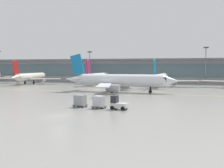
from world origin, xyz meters
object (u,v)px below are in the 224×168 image
object	(u,v)px
taxiing_regional_jet	(120,80)
cargo_dolly_trailing	(80,100)
gate_airplane_1	(31,77)
gate_airplane_2	(98,77)
cargo_dolly_lead	(99,101)
apron_light_mast_1	(90,65)
gate_airplane_3	(160,78)
apron_light_mast_2	(206,64)
baggage_tug	(118,104)

from	to	relation	value
taxiing_regional_jet	cargo_dolly_trailing	distance (m)	25.75
gate_airplane_1	gate_airplane_2	bearing A→B (deg)	-85.12
cargo_dolly_lead	apron_light_mast_1	world-z (taller)	apron_light_mast_1
gate_airplane_2	gate_airplane_3	world-z (taller)	same
gate_airplane_1	taxiing_regional_jet	size ratio (longest dim) A/B	0.88
gate_airplane_1	gate_airplane_3	bearing A→B (deg)	-94.43
gate_airplane_2	cargo_dolly_trailing	distance (m)	54.71
cargo_dolly_lead	apron_light_mast_1	xyz separation A→B (m)	(-25.11, 64.32, 5.98)
apron_light_mast_1	apron_light_mast_2	xyz separation A→B (m)	(45.29, -0.29, 0.48)
gate_airplane_2	cargo_dolly_trailing	bearing A→B (deg)	-165.22
cargo_dolly_trailing	gate_airplane_3	bearing A→B (deg)	87.90
cargo_dolly_lead	cargo_dolly_trailing	distance (m)	3.41
gate_airplane_2	cargo_dolly_lead	world-z (taller)	gate_airplane_2
taxiing_regional_jet	baggage_tug	xyz separation A→B (m)	(6.25, -26.56, -2.09)
gate_airplane_3	cargo_dolly_lead	size ratio (longest dim) A/B	11.68
gate_airplane_2	apron_light_mast_1	bearing A→B (deg)	32.90
gate_airplane_1	gate_airplane_2	size ratio (longest dim) A/B	0.98
cargo_dolly_lead	taxiing_regional_jet	bearing A→B (deg)	104.46
gate_airplane_1	cargo_dolly_lead	distance (m)	65.57
cargo_dolly_trailing	apron_light_mast_1	size ratio (longest dim) A/B	0.18
gate_airplane_2	taxiing_regional_jet	world-z (taller)	taxiing_regional_jet
gate_airplane_1	gate_airplane_2	distance (m)	25.82
taxiing_regional_jet	cargo_dolly_lead	xyz separation A→B (m)	(3.09, -26.14, -1.93)
cargo_dolly_lead	apron_light_mast_2	distance (m)	67.44
cargo_dolly_lead	apron_light_mast_1	size ratio (longest dim) A/B	0.18
gate_airplane_3	taxiing_regional_jet	xyz separation A→B (m)	(-8.08, -22.75, 0.32)
baggage_tug	apron_light_mast_2	distance (m)	66.99
baggage_tug	apron_light_mast_2	world-z (taller)	apron_light_mast_2
taxiing_regional_jet	cargo_dolly_lead	world-z (taller)	taxiing_regional_jet
taxiing_regional_jet	apron_light_mast_1	distance (m)	44.27
gate_airplane_2	cargo_dolly_lead	size ratio (longest dim) A/B	11.65
cargo_dolly_trailing	apron_light_mast_1	xyz separation A→B (m)	(-21.73, 63.87, 5.98)
cargo_dolly_lead	gate_airplane_2	bearing A→B (deg)	116.19
gate_airplane_3	apron_light_mast_1	world-z (taller)	apron_light_mast_1
gate_airplane_2	baggage_tug	size ratio (longest dim) A/B	9.68
cargo_dolly_lead	apron_light_mast_2	xyz separation A→B (m)	(20.17, 64.03, 6.46)
baggage_tug	apron_light_mast_1	bearing A→B (deg)	121.29
gate_airplane_3	taxiing_regional_jet	bearing A→B (deg)	163.75
gate_airplane_2	gate_airplane_3	xyz separation A→B (m)	(22.78, -4.33, 0.00)
gate_airplane_2	cargo_dolly_lead	bearing A→B (deg)	-162.01
cargo_dolly_trailing	cargo_dolly_lead	bearing A→B (deg)	0.00
taxiing_regional_jet	cargo_dolly_trailing	size ratio (longest dim) A/B	13.07
cargo_dolly_trailing	apron_light_mast_2	world-z (taller)	apron_light_mast_2
cargo_dolly_lead	cargo_dolly_trailing	xyz separation A→B (m)	(-3.38, 0.46, 0.00)
apron_light_mast_2	gate_airplane_2	bearing A→B (deg)	-164.10
gate_airplane_1	gate_airplane_3	xyz separation A→B (m)	(48.29, -0.32, 0.06)
gate_airplane_1	apron_light_mast_2	distance (m)	65.37
baggage_tug	cargo_dolly_lead	world-z (taller)	baggage_tug
taxiing_regional_jet	cargo_dolly_lead	bearing A→B (deg)	-80.51
baggage_tug	apron_light_mast_1	xyz separation A→B (m)	(-28.27, 64.75, 6.14)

